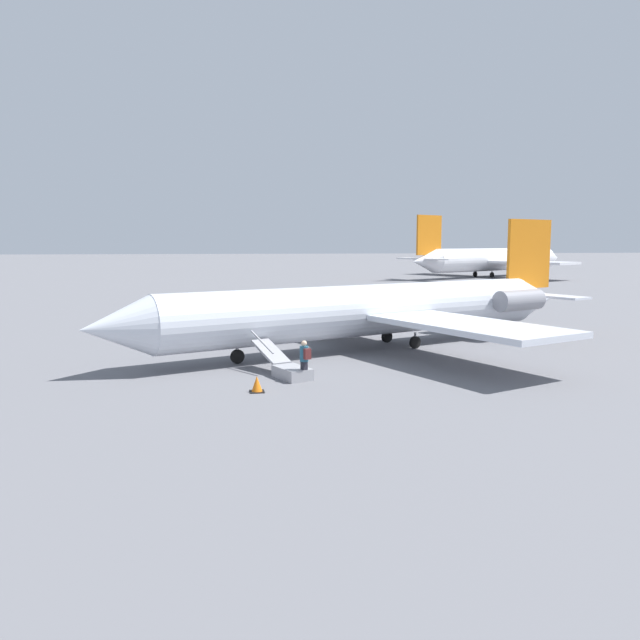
% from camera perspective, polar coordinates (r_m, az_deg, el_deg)
% --- Properties ---
extents(ground_plane, '(600.00, 600.00, 0.00)m').
position_cam_1_polar(ground_plane, '(34.32, 4.29, -2.67)').
color(ground_plane, slate).
extents(airplane_main, '(29.12, 22.70, 7.30)m').
position_cam_1_polar(airplane_main, '(34.61, 5.63, 1.05)').
color(airplane_main, silver).
rests_on(airplane_main, ground).
extents(airplane_far_left, '(36.75, 28.83, 10.02)m').
position_cam_1_polar(airplane_far_left, '(110.68, 15.45, 5.37)').
color(airplane_far_left, silver).
rests_on(airplane_far_left, ground).
extents(boarding_stairs, '(2.51, 4.09, 1.78)m').
position_cam_1_polar(boarding_stairs, '(27.20, -2.98, -4.42)').
color(boarding_stairs, '#99999E').
rests_on(boarding_stairs, ground).
extents(passenger, '(0.45, 0.57, 1.74)m').
position_cam_1_polar(passenger, '(26.16, -1.43, -3.49)').
color(passenger, '#23232D').
rests_on(passenger, ground).
extents(traffic_cone_near_stairs, '(0.58, 0.58, 0.63)m').
position_cam_1_polar(traffic_cone_near_stairs, '(24.60, -5.79, -5.89)').
color(traffic_cone_near_stairs, black).
rests_on(traffic_cone_near_stairs, ground).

